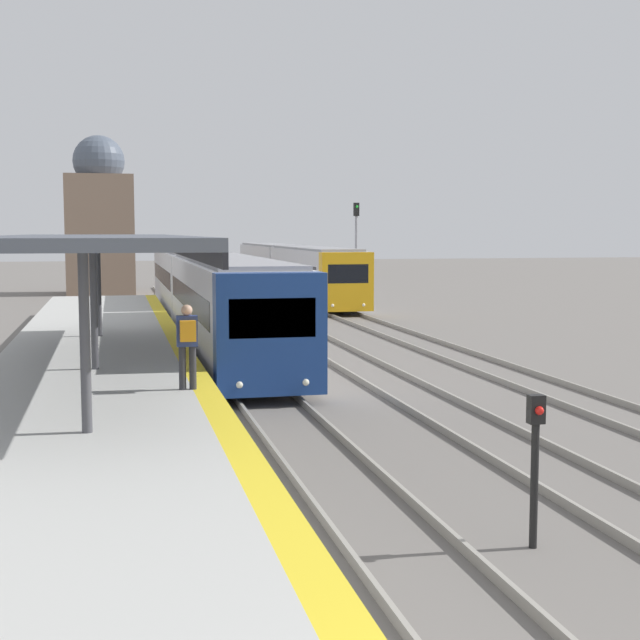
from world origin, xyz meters
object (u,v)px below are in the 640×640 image
object	(u,v)px
signal_mast_far	(356,242)
signal_post_near	(535,454)
train_far	(291,268)
train_near	(205,289)
person_on_platform	(187,340)

from	to	relation	value
signal_mast_far	signal_post_near	bearing A→B (deg)	-101.87
train_far	train_near	bearing A→B (deg)	-110.66
person_on_platform	signal_post_near	distance (m)	8.23
signal_mast_far	person_on_platform	bearing A→B (deg)	-111.52
person_on_platform	signal_mast_far	size ratio (longest dim) A/B	0.30
person_on_platform	train_near	size ratio (longest dim) A/B	0.06
train_far	signal_mast_far	size ratio (longest dim) A/B	4.94
train_near	signal_mast_far	world-z (taller)	signal_mast_far
train_near	signal_post_near	size ratio (longest dim) A/B	15.29
signal_mast_far	train_near	bearing A→B (deg)	-128.83
train_near	signal_post_near	distance (m)	24.45
person_on_platform	train_far	distance (m)	37.07
train_near	signal_mast_far	size ratio (longest dim) A/B	5.44
train_far	person_on_platform	bearing A→B (deg)	-104.32
person_on_platform	train_near	world-z (taller)	train_near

